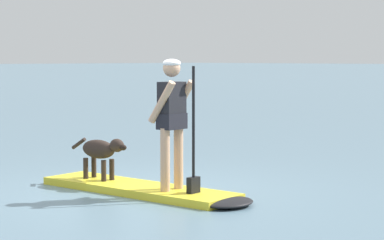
# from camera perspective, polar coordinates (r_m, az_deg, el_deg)

# --- Properties ---
(ground_plane) EXTENTS (400.00, 400.00, 0.00)m
(ground_plane) POSITION_cam_1_polar(r_m,az_deg,el_deg) (9.87, -4.16, -5.55)
(ground_plane) COLOR slate
(paddleboard) EXTENTS (3.28, 1.08, 0.10)m
(paddleboard) POSITION_cam_1_polar(r_m,az_deg,el_deg) (9.71, -3.19, -5.42)
(paddleboard) COLOR yellow
(paddleboard) RESTS_ON ground_plane
(person_paddler) EXTENTS (0.63, 0.51, 1.66)m
(person_paddler) POSITION_cam_1_polar(r_m,az_deg,el_deg) (9.33, -1.49, 0.39)
(person_paddler) COLOR tan
(person_paddler) RESTS_ON paddleboard
(dog) EXTENTS (1.06, 0.29, 0.59)m
(dog) POSITION_cam_1_polar(r_m,az_deg,el_deg) (10.27, -6.98, -2.37)
(dog) COLOR #2D231E
(dog) RESTS_ON paddleboard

